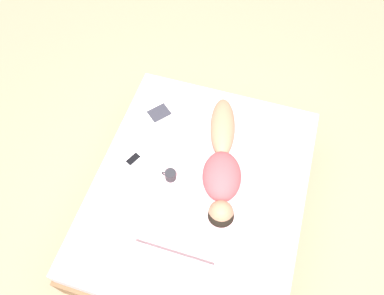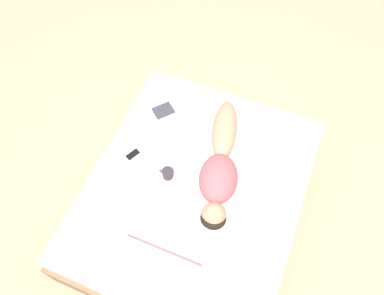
% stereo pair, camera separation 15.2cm
% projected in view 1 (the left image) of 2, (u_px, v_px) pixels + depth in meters
% --- Properties ---
extents(ground_plane, '(12.00, 12.00, 0.00)m').
position_uv_depth(ground_plane, '(198.00, 210.00, 3.67)').
color(ground_plane, '#9E8466').
extents(bed, '(1.83, 2.17, 0.57)m').
position_uv_depth(bed, '(199.00, 199.00, 3.43)').
color(bed, brown).
rests_on(bed, ground_plane).
extents(person, '(0.51, 1.28, 0.21)m').
position_uv_depth(person, '(222.00, 165.00, 3.17)').
color(person, '#A37556').
rests_on(person, bed).
extents(open_magazine, '(0.54, 0.52, 0.01)m').
position_uv_depth(open_magazine, '(165.00, 121.00, 3.52)').
color(open_magazine, silver).
rests_on(open_magazine, bed).
extents(coffee_mug, '(0.13, 0.10, 0.10)m').
position_uv_depth(coffee_mug, '(170.00, 175.00, 3.18)').
color(coffee_mug, '#232328').
rests_on(coffee_mug, bed).
extents(cell_phone, '(0.13, 0.17, 0.01)m').
position_uv_depth(cell_phone, '(133.00, 159.00, 3.31)').
color(cell_phone, silver).
rests_on(cell_phone, bed).
extents(pillow, '(0.64, 0.38, 0.13)m').
position_uv_depth(pillow, '(165.00, 280.00, 2.72)').
color(pillow, silver).
rests_on(pillow, bed).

